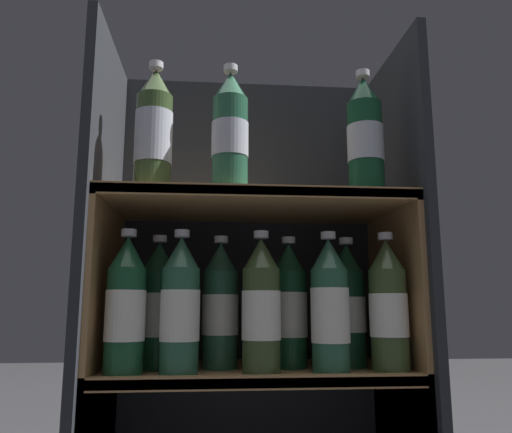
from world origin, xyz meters
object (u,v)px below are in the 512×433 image
object	(u,v)px
bottle_lower_front_2	(261,308)
bottle_lower_back_3	(348,307)
bottle_upper_front_1	(230,133)
bottle_upper_front_2	(365,137)
bottle_lower_front_1	(180,308)
bottle_lower_front_3	(330,308)
bottle_upper_front_0	(154,132)
bottle_lower_back_1	(220,307)
bottle_lower_back_0	(158,308)
bottle_lower_front_0	(126,308)
bottle_lower_back_2	(289,308)
bottle_lower_front_4	(388,307)

from	to	relation	value
bottle_lower_front_2	bottle_lower_back_3	bearing A→B (deg)	23.17
bottle_upper_front_1	bottle_upper_front_2	distance (m)	0.29
bottle_lower_front_1	bottle_lower_front_3	world-z (taller)	same
bottle_upper_front_0	bottle_lower_back_3	size ratio (longest dim) A/B	1.00
bottle_lower_front_1	bottle_lower_back_1	world-z (taller)	same
bottle_lower_back_0	bottle_lower_back_3	bearing A→B (deg)	0.00
bottle_lower_back_3	bottle_lower_front_0	bearing A→B (deg)	-169.59
bottle_lower_front_2	bottle_lower_back_0	bearing A→B (deg)	158.11
bottle_upper_front_0	bottle_upper_front_2	bearing A→B (deg)	0.00
bottle_upper_front_0	bottle_lower_front_1	bearing A→B (deg)	0.00
bottle_lower_front_0	bottle_lower_back_0	world-z (taller)	same
bottle_lower_back_2	bottle_lower_back_3	bearing A→B (deg)	0.00
bottle_upper_front_0	bottle_lower_back_0	size ratio (longest dim) A/B	1.00
bottle_lower_back_3	bottle_upper_front_1	bearing A→B (deg)	-162.13
bottle_lower_front_4	bottle_lower_back_1	xyz separation A→B (m)	(-0.34, 0.08, 0.00)
bottle_lower_front_0	bottle_lower_front_2	xyz separation A→B (m)	(0.26, 0.00, 0.00)
bottle_lower_back_3	bottle_lower_back_2	bearing A→B (deg)	180.00
bottle_lower_back_1	bottle_lower_back_2	distance (m)	0.15
bottle_lower_front_0	bottle_lower_back_3	world-z (taller)	same
bottle_lower_front_4	bottle_lower_back_0	distance (m)	0.48
bottle_lower_front_1	bottle_upper_front_1	bearing A→B (deg)	-0.00
bottle_upper_front_1	bottle_lower_back_2	xyz separation A→B (m)	(0.13, 0.08, -0.36)
bottle_lower_front_0	bottle_lower_back_2	xyz separation A→B (m)	(0.33, 0.08, 0.00)
bottle_upper_front_1	bottle_lower_front_1	size ratio (longest dim) A/B	1.00
bottle_lower_back_3	bottle_lower_back_0	bearing A→B (deg)	180.00
bottle_upper_front_2	bottle_lower_back_0	bearing A→B (deg)	168.98
bottle_lower_front_3	bottle_lower_front_2	bearing A→B (deg)	180.00
bottle_lower_front_3	bottle_lower_back_1	xyz separation A→B (m)	(-0.22, 0.08, 0.00)
bottle_lower_back_0	bottle_lower_front_0	bearing A→B (deg)	-121.60
bottle_lower_front_2	bottle_lower_back_0	xyz separation A→B (m)	(-0.21, 0.08, 0.00)
bottle_lower_back_0	bottle_lower_back_3	world-z (taller)	same
bottle_upper_front_2	bottle_lower_front_4	size ratio (longest dim) A/B	1.00
bottle_upper_front_1	bottle_lower_back_3	distance (m)	0.45
bottle_upper_front_0	bottle_lower_front_1	size ratio (longest dim) A/B	1.00
bottle_lower_front_3	bottle_lower_back_3	xyz separation A→B (m)	(0.06, 0.08, 0.00)
bottle_lower_back_0	bottle_lower_back_1	bearing A→B (deg)	0.00
bottle_lower_front_2	bottle_lower_back_0	world-z (taller)	same
bottle_upper_front_0	bottle_lower_back_3	distance (m)	0.56
bottle_lower_front_3	bottle_lower_back_2	xyz separation A→B (m)	(-0.07, 0.08, 0.00)
bottle_upper_front_0	bottle_lower_front_3	xyz separation A→B (m)	(0.36, 0.00, -0.36)
bottle_lower_back_1	bottle_lower_back_0	bearing A→B (deg)	180.00
bottle_upper_front_0	bottle_lower_front_3	bearing A→B (deg)	0.00
bottle_lower_back_2	bottle_lower_back_3	size ratio (longest dim) A/B	1.00
bottle_lower_front_4	bottle_lower_back_0	world-z (taller)	same
bottle_upper_front_0	bottle_lower_front_2	world-z (taller)	bottle_upper_front_0
bottle_upper_front_2	bottle_lower_front_1	distance (m)	0.53
bottle_upper_front_0	bottle_lower_back_2	world-z (taller)	bottle_upper_front_0
bottle_lower_front_0	bottle_lower_front_3	bearing A→B (deg)	0.00
bottle_lower_back_2	bottle_lower_back_3	world-z (taller)	same
bottle_lower_front_3	bottle_lower_back_1	bearing A→B (deg)	158.70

